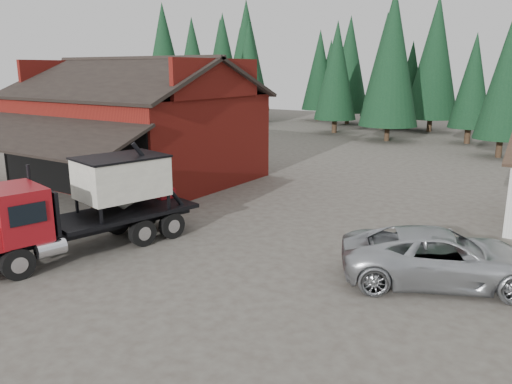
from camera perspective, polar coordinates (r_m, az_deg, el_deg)
The scene contains 8 objects.
ground at distance 16.91m, azimuth -11.39°, elevation -8.92°, with size 120.00×120.00×0.00m, color #4F473E.
red_barn at distance 30.64m, azimuth -13.36°, elevation 6.44°, with size 12.80×13.63×7.18m.
conifer_backdrop at distance 54.48m, azimuth 21.45°, elevation 6.13°, with size 76.00×16.00×16.00m, color black, non-canonical shape.
near_pine_a at distance 51.13m, azimuth -7.24°, elevation 13.71°, with size 4.40×4.40×11.40m.
near_pine_b at distance 41.26m, azimuth 26.80°, elevation 11.64°, with size 3.96×3.96×10.40m.
near_pine_d at distance 47.42m, azimuth 15.24°, elevation 14.55°, with size 5.28×5.28×13.40m.
feed_truck at distance 18.96m, azimuth -18.83°, elevation -1.16°, with size 4.15×8.80×3.84m.
silver_car at distance 16.49m, azimuth 20.44°, elevation -7.01°, with size 2.80×6.07×1.69m, color #B0B4B8.
Camera 1 is at (11.15, -10.93, 6.49)m, focal length 35.00 mm.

